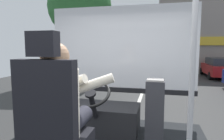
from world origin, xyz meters
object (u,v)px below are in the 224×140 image
driver_seat (54,130)px  bus_driver (60,102)px  steering_console (101,117)px  handrail_pole (192,77)px  parked_car_red (220,67)px  fare_box (155,113)px

driver_seat → bus_driver: size_ratio=1.61×
steering_console → handrail_pole: (1.07, -1.06, 0.79)m
bus_driver → parked_car_red: 13.10m
handrail_pole → parked_car_red: handrail_pole is taller
bus_driver → fare_box: size_ratio=0.98×
handrail_pole → parked_car_red: (3.60, 12.05, -1.00)m
driver_seat → fare_box: 1.34m
steering_console → parked_car_red: size_ratio=0.29×
fare_box → parked_car_red: (3.89, 11.25, -0.41)m
bus_driver → steering_console: size_ratio=0.77×
steering_console → driver_seat: bearing=-90.0°
steering_console → parked_car_red: (4.66, 10.99, -0.20)m
handrail_pole → parked_car_red: 12.62m
fare_box → parked_car_red: 11.91m
fare_box → driver_seat: bearing=-125.6°
steering_console → fare_box: 0.84m
bus_driver → fare_box: (0.77, 0.97, -0.36)m
steering_console → handrail_pole: handrail_pole is taller
bus_driver → handrail_pole: 1.10m
bus_driver → driver_seat: bearing=-90.0°
bus_driver → steering_console: bearing=90.0°
bus_driver → steering_console: (-0.00, 1.22, -0.57)m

